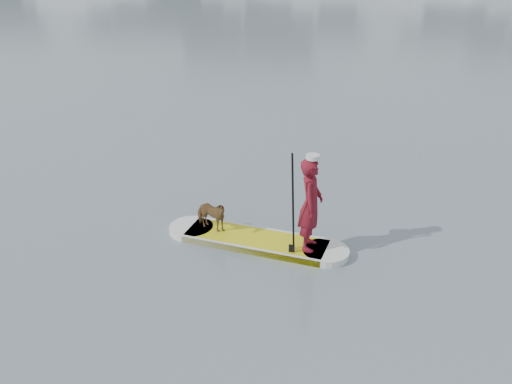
# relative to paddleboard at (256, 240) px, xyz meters

# --- Properties ---
(ground) EXTENTS (140.00, 140.00, 0.00)m
(ground) POSITION_rel_paddleboard_xyz_m (3.14, -0.39, -0.06)
(ground) COLOR slate
(ground) RESTS_ON ground
(paddleboard) EXTENTS (3.24, 1.35, 0.12)m
(paddleboard) POSITION_rel_paddleboard_xyz_m (0.00, 0.00, 0.00)
(paddleboard) COLOR yellow
(paddleboard) RESTS_ON ground
(paddler) EXTENTS (0.44, 0.62, 1.61)m
(paddler) POSITION_rel_paddleboard_xyz_m (0.93, -0.21, 0.86)
(paddler) COLOR maroon
(paddler) RESTS_ON paddleboard
(white_cap) EXTENTS (0.22, 0.22, 0.07)m
(white_cap) POSITION_rel_paddleboard_xyz_m (0.93, -0.21, 1.70)
(white_cap) COLOR silver
(white_cap) RESTS_ON paddler
(dog) EXTENTS (0.76, 0.59, 0.59)m
(dog) POSITION_rel_paddleboard_xyz_m (-0.83, 0.19, 0.35)
(dog) COLOR brown
(dog) RESTS_ON paddleboard
(paddle) EXTENTS (0.10, 0.30, 2.00)m
(paddle) POSITION_rel_paddleboard_xyz_m (0.65, -0.42, 0.74)
(paddle) COLOR black
(paddle) RESTS_ON ground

